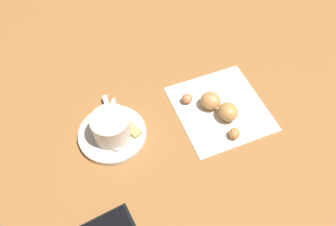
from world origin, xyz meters
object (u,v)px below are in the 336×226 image
espresso_cup (111,126)px  napkin (220,108)px  saucer (113,134)px  sugar_packet (128,125)px  teaspoon (113,131)px  croissant (218,107)px

espresso_cup → napkin: size_ratio=0.53×
saucer → sugar_packet: (0.03, 0.01, 0.01)m
saucer → napkin: (0.21, 0.02, -0.00)m
saucer → sugar_packet: sugar_packet is taller
sugar_packet → napkin: (0.18, 0.01, -0.01)m
napkin → sugar_packet: bearing=-177.5°
teaspoon → napkin: (0.21, 0.02, -0.01)m
espresso_cup → teaspoon: 0.02m
teaspoon → croissant: size_ratio=1.07×
sugar_packet → croissant: size_ratio=0.52×
saucer → espresso_cup: espresso_cup is taller
teaspoon → croissant: croissant is taller
saucer → croissant: croissant is taller
espresso_cup → sugar_packet: bearing=19.4°
saucer → sugar_packet: size_ratio=2.01×
espresso_cup → napkin: bearing=4.9°
teaspoon → saucer: bearing=-156.3°
espresso_cup → teaspoon: bearing=72.9°
saucer → napkin: 0.21m
croissant → napkin: bearing=36.0°
espresso_cup → saucer: bearing=125.1°
sugar_packet → croissant: (0.17, 0.00, 0.00)m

